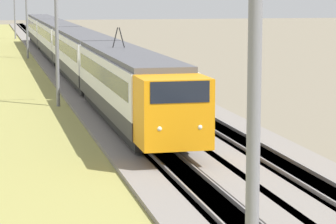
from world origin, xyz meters
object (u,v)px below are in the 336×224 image
(passenger_train, at_px, (68,45))
(catenary_mast_near, at_px, (257,165))
(catenary_mast_distant, at_px, (15,11))
(catenary_mast_mid, at_px, (58,37))
(catenary_mast_far, at_px, (28,20))

(passenger_train, relative_size, catenary_mast_near, 10.28)
(catenary_mast_distant, bearing_deg, catenary_mast_mid, 180.00)
(catenary_mast_near, distance_m, catenary_mast_far, 71.57)
(passenger_train, height_order, catenary_mast_distant, catenary_mast_distant)
(passenger_train, bearing_deg, catenary_mast_mid, -7.03)
(catenary_mast_near, xyz_separation_m, catenary_mast_distant, (107.36, -0.00, -0.00))
(catenary_mast_near, relative_size, catenary_mast_mid, 0.99)
(catenary_mast_near, bearing_deg, passenger_train, -2.72)
(passenger_train, xyz_separation_m, catenary_mast_near, (-58.22, 2.77, 1.82))
(catenary_mast_mid, bearing_deg, passenger_train, -7.03)
(passenger_train, xyz_separation_m, catenary_mast_mid, (-22.44, 2.77, 1.88))
(catenary_mast_near, bearing_deg, catenary_mast_distant, -0.00)
(passenger_train, distance_m, catenary_mast_far, 13.73)
(catenary_mast_far, height_order, catenary_mast_distant, catenary_mast_distant)
(catenary_mast_near, height_order, catenary_mast_far, catenary_mast_near)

